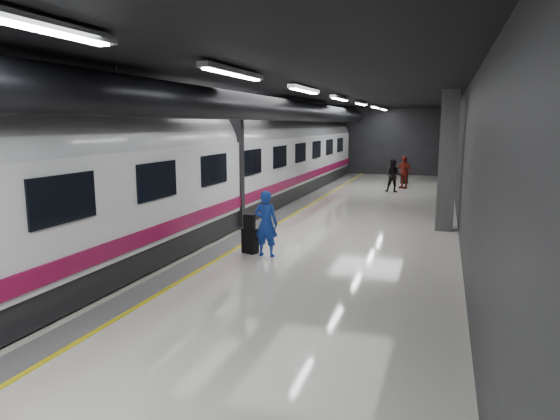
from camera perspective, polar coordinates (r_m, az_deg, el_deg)
The scene contains 9 objects.
ground at distance 15.95m, azimuth 1.58°, elevation -2.62°, with size 40.00×40.00×0.00m, color silver.
platform_hall at distance 16.57m, azimuth 1.64°, elevation 10.17°, with size 10.02×40.02×4.51m.
train at distance 16.85m, azimuth -9.06°, elevation 5.05°, with size 3.05×38.00×4.05m.
traveler_main at distance 13.00m, azimuth -1.60°, elevation -1.56°, with size 0.63×0.42×1.74m, color blue.
suitcase_main at distance 13.43m, azimuth -3.44°, elevation -3.55°, with size 0.41×0.26×0.67m, color black.
shoulder_bag at distance 13.29m, azimuth -3.53°, elevation -1.35°, with size 0.30×0.16×0.40m, color black.
traveler_far_a at distance 26.05m, azimuth 12.84°, elevation 3.86°, with size 0.82×0.64×1.69m, color black.
traveler_far_b at distance 27.69m, azimuth 13.97°, elevation 4.21°, with size 1.02×0.43×1.75m, color maroon.
suitcase_far at distance 30.03m, azimuth 14.02°, elevation 3.48°, with size 0.38×0.24×0.56m, color black.
Camera 1 is at (4.45, -14.93, 3.43)m, focal length 32.00 mm.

